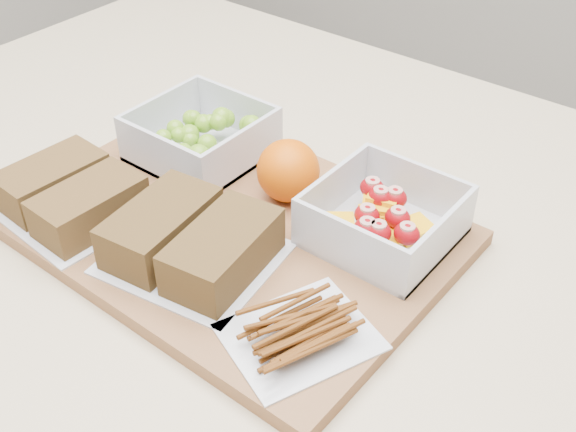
% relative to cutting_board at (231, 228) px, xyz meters
% --- Properties ---
extents(cutting_board, '(0.42, 0.30, 0.02)m').
position_rel_cutting_board_xyz_m(cutting_board, '(0.00, 0.00, 0.00)').
color(cutting_board, '#8F603B').
rests_on(cutting_board, counter).
extents(grape_container, '(0.13, 0.13, 0.05)m').
position_rel_cutting_board_xyz_m(grape_container, '(-0.10, 0.07, 0.03)').
color(grape_container, silver).
rests_on(grape_container, cutting_board).
extents(fruit_container, '(0.12, 0.12, 0.05)m').
position_rel_cutting_board_xyz_m(fruit_container, '(0.13, 0.07, 0.03)').
color(fruit_container, silver).
rests_on(fruit_container, cutting_board).
extents(orange, '(0.06, 0.06, 0.06)m').
position_rel_cutting_board_xyz_m(orange, '(0.02, 0.07, 0.04)').
color(orange, '#E65C05').
rests_on(orange, cutting_board).
extents(sandwich_bag_left, '(0.15, 0.13, 0.04)m').
position_rel_cutting_board_xyz_m(sandwich_bag_left, '(-0.14, -0.08, 0.03)').
color(sandwich_bag_left, silver).
rests_on(sandwich_bag_left, cutting_board).
extents(sandwich_bag_center, '(0.17, 0.15, 0.05)m').
position_rel_cutting_board_xyz_m(sandwich_bag_center, '(0.01, -0.06, 0.03)').
color(sandwich_bag_center, silver).
rests_on(sandwich_bag_center, cutting_board).
extents(pretzel_bag, '(0.13, 0.14, 0.03)m').
position_rel_cutting_board_xyz_m(pretzel_bag, '(0.15, -0.08, 0.02)').
color(pretzel_bag, silver).
rests_on(pretzel_bag, cutting_board).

